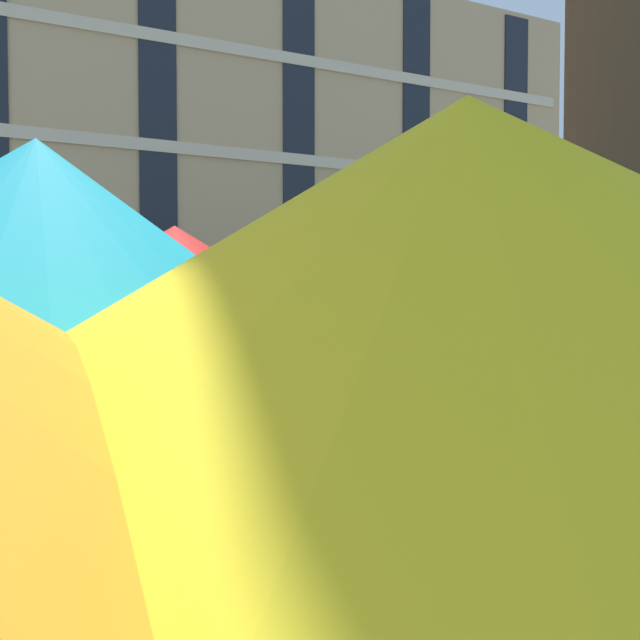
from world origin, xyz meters
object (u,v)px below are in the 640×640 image
sedan_silver (13,347)px  patio_umbrella (38,295)px  sedan_black (302,338)px  sedan_green (526,332)px

sedan_silver → patio_umbrella: 12.74m
patio_umbrella → sedan_black: bearing=64.0°
sedan_silver → sedan_black: size_ratio=1.00×
sedan_silver → sedan_green: bearing=0.0°
sedan_silver → patio_umbrella: (0.07, -12.70, 0.98)m
sedan_silver → patio_umbrella: bearing=-89.7°
sedan_silver → sedan_black: 6.28m
sedan_black → patio_umbrella: (-6.21, -12.70, 0.98)m
sedan_green → patio_umbrella: patio_umbrella is taller
sedan_green → sedan_black: bearing=180.0°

